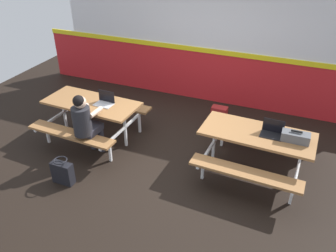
% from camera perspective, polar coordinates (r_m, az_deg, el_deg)
% --- Properties ---
extents(ground_plane, '(10.00, 10.00, 0.02)m').
position_cam_1_polar(ground_plane, '(6.02, -0.33, -4.98)').
color(ground_plane, black).
extents(accent_backdrop, '(8.00, 0.14, 2.60)m').
position_cam_1_polar(accent_backdrop, '(7.48, 6.86, 13.07)').
color(accent_backdrop, red).
rests_on(accent_backdrop, ground).
extents(picnic_table_left, '(1.73, 1.62, 0.74)m').
position_cam_1_polar(picnic_table_left, '(6.36, -12.39, 2.56)').
color(picnic_table_left, '#9E6B3D').
rests_on(picnic_table_left, ground).
extents(picnic_table_right, '(1.73, 1.62, 0.74)m').
position_cam_1_polar(picnic_table_right, '(5.50, 14.36, -2.56)').
color(picnic_table_right, '#9E6B3D').
rests_on(picnic_table_right, ground).
extents(student_nearer, '(0.37, 0.53, 1.21)m').
position_cam_1_polar(student_nearer, '(5.76, -13.51, 0.78)').
color(student_nearer, '#2D2D38').
rests_on(student_nearer, ground).
extents(laptop_silver, '(0.33, 0.23, 0.22)m').
position_cam_1_polar(laptop_silver, '(6.14, -10.41, 3.99)').
color(laptop_silver, silver).
rests_on(laptop_silver, picnic_table_left).
extents(laptop_dark, '(0.33, 0.23, 0.22)m').
position_cam_1_polar(laptop_dark, '(5.40, 16.78, -0.94)').
color(laptop_dark, black).
rests_on(laptop_dark, picnic_table_right).
extents(toolbox_grey, '(0.40, 0.18, 0.18)m').
position_cam_1_polar(toolbox_grey, '(5.34, 20.31, -1.71)').
color(toolbox_grey, '#595B60').
rests_on(toolbox_grey, picnic_table_right).
extents(backpack_dark, '(0.30, 0.22, 0.44)m').
position_cam_1_polar(backpack_dark, '(6.78, 8.41, 1.44)').
color(backpack_dark, maroon).
rests_on(backpack_dark, ground).
extents(tote_bag_bright, '(0.34, 0.21, 0.43)m').
position_cam_1_polar(tote_bag_bright, '(5.58, -17.00, -7.32)').
color(tote_bag_bright, black).
rests_on(tote_bag_bright, ground).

